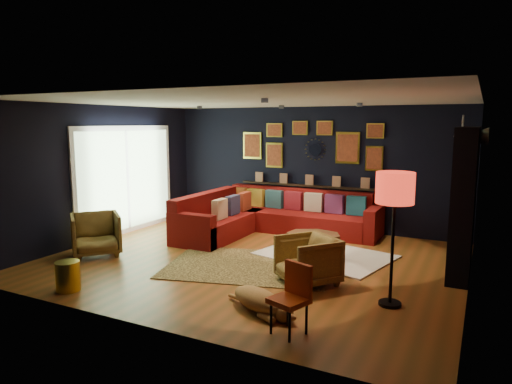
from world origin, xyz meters
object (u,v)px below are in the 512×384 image
at_px(sectional, 266,218).
at_px(floor_lamp, 395,194).
at_px(coffee_table, 314,239).
at_px(armchair_right, 308,258).
at_px(dog, 258,296).
at_px(pouf, 218,231).
at_px(gold_stool, 68,276).
at_px(orange_chair, 293,293).
at_px(armchair_left, 96,232).

relative_size(sectional, floor_lamp, 2.04).
bearing_deg(floor_lamp, coffee_table, 138.97).
xyz_separation_m(armchair_right, dog, (-0.20, -1.17, -0.18)).
height_order(pouf, armchair_right, armchair_right).
bearing_deg(gold_stool, armchair_right, 31.44).
bearing_deg(dog, coffee_table, 116.71).
distance_m(armchair_right, gold_stool, 3.30).
distance_m(sectional, floor_lamp, 4.19).
bearing_deg(orange_chair, gold_stool, -156.70).
bearing_deg(gold_stool, floor_lamp, 19.86).
distance_m(armchair_left, armchair_right, 3.76).
xyz_separation_m(sectional, coffee_table, (1.54, -1.43, 0.07)).
height_order(sectional, armchair_left, sectional).
xyz_separation_m(orange_chair, dog, (-0.59, 0.34, -0.25)).
relative_size(sectional, coffee_table, 3.47).
bearing_deg(armchair_left, floor_lamp, -49.91).
distance_m(sectional, gold_stool, 4.28).
bearing_deg(dog, gold_stool, -143.32).
height_order(sectional, coffee_table, sectional).
xyz_separation_m(pouf, orange_chair, (2.80, -3.02, 0.26)).
bearing_deg(pouf, orange_chair, -47.14).
bearing_deg(armchair_right, armchair_left, -136.80).
bearing_deg(sectional, pouf, -122.55).
relative_size(gold_stool, dog, 0.36).
distance_m(armchair_right, orange_chair, 1.56).
distance_m(coffee_table, pouf, 2.20).
bearing_deg(armchair_right, dog, -61.07).
bearing_deg(dog, armchair_right, 105.09).
height_order(armchair_left, orange_chair, armchair_left).
height_order(coffee_table, floor_lamp, floor_lamp).
bearing_deg(gold_stool, coffee_table, 47.04).
bearing_deg(armchair_right, pouf, -173.37).
xyz_separation_m(gold_stool, dog, (2.61, 0.55, -0.01)).
xyz_separation_m(orange_chair, floor_lamp, (0.81, 1.24, 0.96)).
height_order(coffee_table, armchair_right, armchair_right).
bearing_deg(floor_lamp, armchair_left, -179.67).
xyz_separation_m(sectional, armchair_left, (-1.94, -2.74, 0.08)).
bearing_deg(armchair_left, coffee_table, -29.65).
height_order(pouf, gold_stool, gold_stool).
bearing_deg(sectional, orange_chair, -60.85).
distance_m(sectional, pouf, 1.12).
bearing_deg(coffee_table, armchair_right, -74.84).
distance_m(pouf, armchair_right, 2.85).
xyz_separation_m(pouf, armchair_left, (-1.34, -1.81, 0.21)).
distance_m(coffee_table, orange_chair, 2.60).
height_order(pouf, armchair_left, armchair_left).
bearing_deg(armchair_right, orange_chair, -36.94).
xyz_separation_m(armchair_left, gold_stool, (0.94, -1.42, -0.20)).
xyz_separation_m(armchair_right, floor_lamp, (1.20, -0.27, 1.04)).
relative_size(pouf, orange_chair, 0.64).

